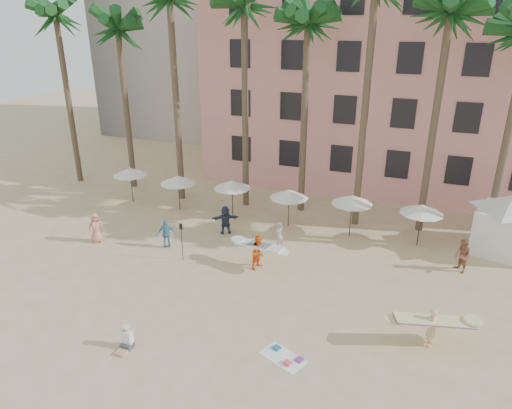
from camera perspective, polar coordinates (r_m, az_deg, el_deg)
The scene contains 11 objects.
ground at distance 19.61m, azimuth -4.39°, elevation -17.54°, with size 120.00×120.00×0.00m, color #D1B789.
pink_hotel at distance 39.81m, azimuth 21.90°, elevation 14.05°, with size 35.00×14.00×16.00m, color #EC9C90.
palm_row at distance 29.23m, azimuth 9.41°, elevation 22.73°, with size 44.40×5.40×16.30m.
umbrella_row at distance 29.60m, azimuth 0.46°, elevation 1.98°, with size 22.50×2.70×2.73m.
cabana at distance 29.39m, azimuth 29.00°, elevation -1.62°, with size 5.64×5.64×3.50m.
beach_towel at distance 19.17m, azimuth 3.58°, elevation -18.48°, with size 2.05×1.61×0.14m.
carrier_yellow at distance 20.46m, azimuth 21.26°, elevation -13.88°, with size 3.24×1.84×1.72m.
carrier_white at distance 24.56m, azimuth 0.40°, elevation -5.81°, with size 2.87×1.31×1.90m.
beachgoers at distance 26.82m, azimuth -1.39°, elevation -3.52°, with size 21.51×5.15×1.88m.
paddle at distance 25.46m, azimuth -9.29°, elevation -4.04°, with size 0.18×0.04×2.23m.
seated_man at distance 20.07m, azimuth -15.90°, elevation -16.10°, with size 0.46×0.80×1.04m.
Camera 1 is at (6.73, -13.56, 12.47)m, focal length 32.00 mm.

